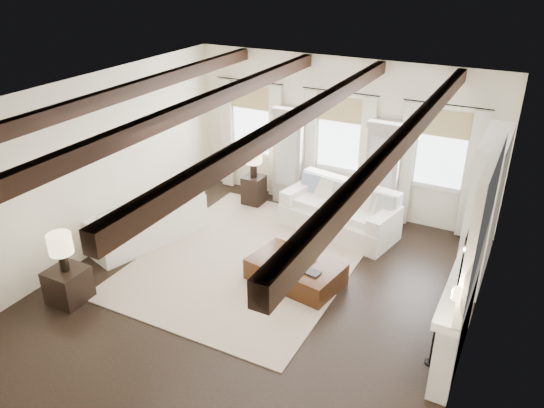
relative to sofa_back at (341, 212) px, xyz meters
The scene contains 16 objects.
ground 2.84m from the sofa_back, 99.46° to the right, with size 7.50×7.50×0.00m, color black.
room_shell 2.42m from the sofa_back, 81.38° to the right, with size 6.54×7.54×3.22m.
area_rug 2.14m from the sofa_back, 120.17° to the right, with size 3.61×4.58×0.02m, color #BDAA92.
sofa_back is the anchor object (origin of this frame).
sofa_left 3.76m from the sofa_back, 146.54° to the right, with size 1.65×2.47×0.97m.
ottoman 2.08m from the sofa_back, 90.23° to the right, with size 1.50×0.94×0.39m, color black.
tray 2.00m from the sofa_back, 89.92° to the right, with size 0.50×0.38×0.04m, color white.
book_lower 2.09m from the sofa_back, 93.04° to the right, with size 0.26×0.20×0.04m, color #262628.
book_upper 2.04m from the sofa_back, 93.11° to the right, with size 0.22×0.17×0.03m, color beige.
book_loose 2.30m from the sofa_back, 80.51° to the right, with size 0.24×0.18×0.03m, color #262628.
side_table_front 5.15m from the sofa_back, 125.47° to the right, with size 0.56×0.56×0.56m, color black.
lamp_front 5.18m from the sofa_back, 125.47° to the right, with size 0.37×0.37×0.63m.
side_table_back 2.13m from the sofa_back, behind, with size 0.43×0.43×0.64m, color black.
lamp_back 2.24m from the sofa_back, behind, with size 0.38×0.38×0.66m.
candlestick_near 3.86m from the sofa_back, 50.79° to the right, with size 0.14×0.14×0.71m.
candlestick_far 3.50m from the sofa_back, 45.86° to the right, with size 0.14×0.14×0.71m.
Camera 1 is at (3.55, -6.11, 5.09)m, focal length 35.00 mm.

